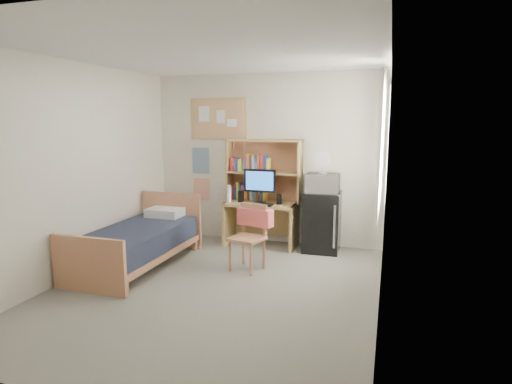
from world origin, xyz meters
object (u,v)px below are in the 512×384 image
(bulletin_board, at_px, (218,119))
(mini_fridge, at_px, (322,222))
(desk, at_px, (261,224))
(microwave, at_px, (323,183))
(monitor, at_px, (260,186))
(speaker_right, at_px, (279,199))
(bed, at_px, (137,247))
(desk_fan, at_px, (323,164))
(desk_chair, at_px, (247,238))
(speaker_left, at_px, (241,196))

(bulletin_board, height_order, mini_fridge, bulletin_board)
(desk, xyz_separation_m, microwave, (0.92, 0.00, 0.67))
(desk, relative_size, monitor, 2.09)
(mini_fridge, relative_size, speaker_right, 5.64)
(bed, bearing_deg, bulletin_board, 73.72)
(desk, xyz_separation_m, desk_fan, (0.92, 0.00, 0.95))
(desk_fan, bearing_deg, desk_chair, -127.34)
(mini_fridge, bearing_deg, microwave, -90.00)
(desk, distance_m, microwave, 1.14)
(monitor, bearing_deg, desk_chair, -82.03)
(mini_fridge, distance_m, monitor, 1.05)
(mini_fridge, bearing_deg, desk_fan, -90.00)
(bed, height_order, speaker_left, speaker_left)
(mini_fridge, height_order, bed, mini_fridge)
(desk, bearing_deg, desk_fan, 0.27)
(speaker_right, bearing_deg, bed, -140.45)
(bed, relative_size, microwave, 3.97)
(bed, height_order, speaker_right, speaker_right)
(desk_chair, xyz_separation_m, speaker_left, (-0.44, 1.03, 0.34))
(mini_fridge, xyz_separation_m, speaker_right, (-0.62, -0.08, 0.31))
(desk, bearing_deg, desk_chair, -82.46)
(monitor, distance_m, microwave, 0.93)
(bed, bearing_deg, mini_fridge, 32.70)
(monitor, bearing_deg, bed, -134.49)
(bed, bearing_deg, microwave, 32.32)
(desk_chair, height_order, speaker_right, desk_chair)
(desk, bearing_deg, speaker_left, -168.69)
(bulletin_board, height_order, microwave, bulletin_board)
(speaker_left, distance_m, desk_fan, 1.33)
(microwave, bearing_deg, bed, -149.87)
(speaker_left, bearing_deg, desk_fan, 3.01)
(bulletin_board, distance_m, speaker_left, 1.31)
(desk_chair, distance_m, speaker_left, 1.17)
(desk_chair, bearing_deg, speaker_right, 95.46)
(bulletin_board, xyz_separation_m, desk, (0.79, -0.28, -1.58))
(bulletin_board, relative_size, speaker_right, 6.05)
(mini_fridge, height_order, speaker_left, mini_fridge)
(mini_fridge, distance_m, desk_fan, 0.85)
(desk_chair, relative_size, desk_fan, 2.91)
(desk, relative_size, mini_fridge, 1.23)
(bulletin_board, bearing_deg, desk, -19.74)
(desk_chair, bearing_deg, mini_fridge, 69.05)
(microwave, distance_m, desk_fan, 0.28)
(bulletin_board, relative_size, monitor, 1.83)
(monitor, distance_m, desk_fan, 0.99)
(mini_fridge, relative_size, speaker_left, 4.94)
(speaker_left, bearing_deg, bed, -127.01)
(desk_chair, bearing_deg, desk, 111.66)
(mini_fridge, bearing_deg, speaker_right, -174.05)
(desk_chair, relative_size, monitor, 1.65)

